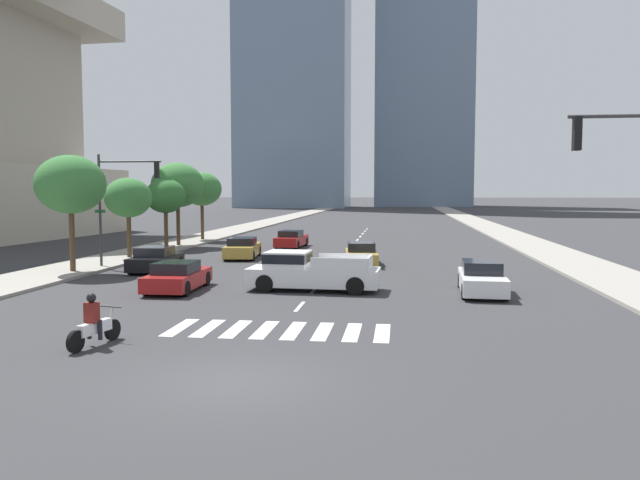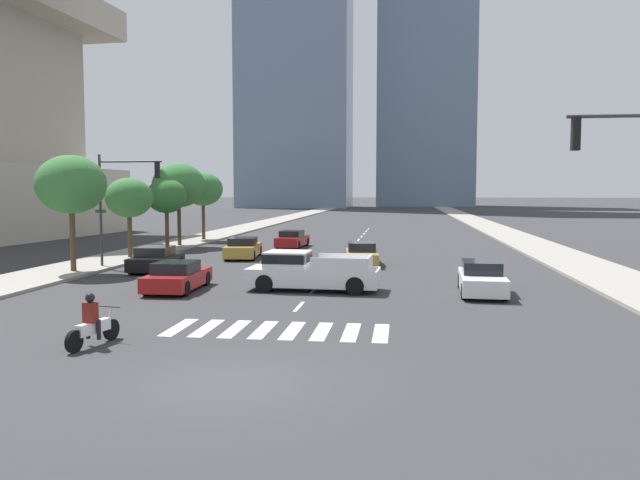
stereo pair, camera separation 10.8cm
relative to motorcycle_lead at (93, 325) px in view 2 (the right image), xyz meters
The scene contains 20 objects.
ground_plane 5.39m from the motorcycle_lead, 29.90° to the right, with size 800.00×800.00×0.00m, color #333335.
sidewalk_east 32.99m from the motorcycle_lead, 55.93° to the left, with size 4.00×260.00×0.15m, color gray.
sidewalk_west 28.84m from the motorcycle_lead, 108.58° to the left, with size 4.00×260.00×0.15m, color gray.
crosswalk_near 5.36m from the motorcycle_lead, 29.36° to the left, with size 6.75×2.54×0.01m.
lane_divider_center 30.97m from the motorcycle_lead, 81.37° to the left, with size 0.14×50.00×0.01m.
motorcycle_lead is the anchor object (origin of this frame).
pickup_truck 11.29m from the motorcycle_lead, 67.27° to the left, with size 5.70×2.27×1.67m.
sedan_red_0 30.66m from the motorcycle_lead, 89.65° to the left, with size 2.00×4.52×1.29m.
sedan_red_1 9.73m from the motorcycle_lead, 96.68° to the left, with size 1.93×4.35×1.26m.
sedan_gold_2 21.04m from the motorcycle_lead, 73.17° to the left, with size 2.18×4.61×1.29m.
sedan_gold_3 22.83m from the motorcycle_lead, 94.00° to the left, with size 2.28×4.81×1.32m.
sedan_white_4 15.72m from the motorcycle_lead, 41.94° to the left, with size 1.96×4.63×1.34m.
sedan_black_5 16.48m from the motorcycle_lead, 106.08° to the left, with size 2.16×4.43×1.32m.
traffic_signal_far 18.27m from the motorcycle_lead, 112.09° to the left, with size 3.83×0.28×6.09m.
street_tree_nearest 17.03m from the motorcycle_lead, 120.45° to the left, with size 3.52×3.52×5.94m.
street_tree_second 22.97m from the motorcycle_lead, 111.65° to the left, with size 2.89×2.89×4.92m.
street_tree_third 28.84m from the motorcycle_lead, 107.02° to the left, with size 2.88×2.88×4.97m.
street_tree_fourth 31.34m from the motorcycle_lead, 105.66° to the left, with size 3.95×3.95×6.23m.
street_tree_fifth 36.97m from the motorcycle_lead, 103.19° to the left, with size 3.34×3.34×5.69m.
office_tower_center_skyline 168.24m from the motorcycle_lead, 84.95° to the left, with size 25.92×22.75×85.18m.
Camera 2 is at (3.74, -13.44, 4.26)m, focal length 35.44 mm.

